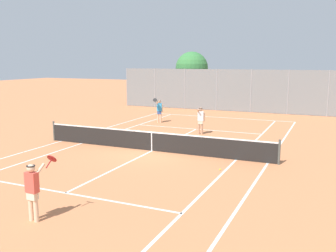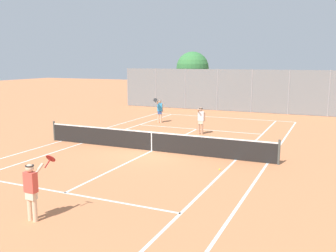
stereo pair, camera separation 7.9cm
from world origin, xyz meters
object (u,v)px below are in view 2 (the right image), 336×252
(tennis_net, at_px, (152,141))
(tree_behind_left, at_px, (193,69))
(player_far_left, at_px, (160,110))
(player_far_right, at_px, (201,119))
(loose_tennis_ball_1, at_px, (202,146))
(loose_tennis_ball_0, at_px, (220,169))
(player_near_side, at_px, (31,188))

(tennis_net, xyz_separation_m, tree_behind_left, (-4.60, 18.10, 3.04))
(tennis_net, xyz_separation_m, player_far_left, (-3.25, 7.75, 0.42))
(player_far_right, xyz_separation_m, tree_behind_left, (-5.39, 13.18, 2.64))
(player_far_left, relative_size, loose_tennis_ball_1, 26.88)
(tennis_net, height_order, tree_behind_left, tree_behind_left)
(player_far_right, relative_size, tree_behind_left, 0.31)
(player_far_left, relative_size, loose_tennis_ball_0, 26.88)
(loose_tennis_ball_1, bearing_deg, loose_tennis_ball_0, -61.07)
(player_far_left, distance_m, tree_behind_left, 10.76)
(tree_behind_left, bearing_deg, loose_tennis_ball_0, -66.79)
(loose_tennis_ball_0, height_order, tree_behind_left, tree_behind_left)
(player_near_side, xyz_separation_m, loose_tennis_ball_1, (1.26, 10.35, -0.89))
(tennis_net, relative_size, tree_behind_left, 2.32)
(player_near_side, height_order, loose_tennis_ball_0, player_near_side)
(tree_behind_left, bearing_deg, loose_tennis_ball_1, -68.16)
(loose_tennis_ball_0, bearing_deg, player_near_side, -116.11)
(loose_tennis_ball_0, relative_size, tree_behind_left, 0.01)
(loose_tennis_ball_0, bearing_deg, loose_tennis_ball_1, 118.93)
(tree_behind_left, bearing_deg, player_far_right, -67.77)
(player_far_right, relative_size, loose_tennis_ball_1, 24.24)
(loose_tennis_ball_1, bearing_deg, player_near_side, -96.93)
(tree_behind_left, bearing_deg, player_far_left, -82.55)
(tennis_net, height_order, player_far_left, player_far_left)
(tennis_net, bearing_deg, player_near_side, -85.66)
(player_near_side, distance_m, loose_tennis_ball_0, 7.51)
(loose_tennis_ball_0, xyz_separation_m, tree_behind_left, (-8.53, 19.89, 3.52))
(player_near_side, distance_m, loose_tennis_ball_1, 10.47)
(tennis_net, distance_m, player_far_left, 8.41)
(player_far_left, bearing_deg, player_far_right, -35.13)
(loose_tennis_ball_1, height_order, tree_behind_left, tree_behind_left)
(loose_tennis_ball_0, xyz_separation_m, loose_tennis_ball_1, (-2.02, 3.66, 0.00))
(player_far_left, distance_m, loose_tennis_ball_1, 7.88)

